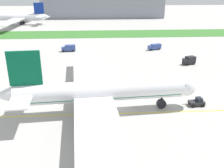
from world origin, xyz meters
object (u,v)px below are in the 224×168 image
object	(u,v)px
airliner_foreground	(98,92)
service_truck_fuel_bowser	(69,48)
service_truck_baggage_loader	(189,60)
pushback_tug	(197,102)
service_truck_catering_van	(155,47)
parked_airliner_far_centre	(18,17)

from	to	relation	value
airliner_foreground	service_truck_fuel_bowser	xyz separation A→B (m)	(-12.69, 59.05, -3.75)
service_truck_baggage_loader	pushback_tug	bearing A→B (deg)	-105.89
service_truck_fuel_bowser	airliner_foreground	bearing A→B (deg)	-77.87
service_truck_catering_van	service_truck_baggage_loader	bearing A→B (deg)	-70.31
service_truck_baggage_loader	service_truck_catering_van	size ratio (longest dim) A/B	0.81
service_truck_baggage_loader	service_truck_catering_van	xyz separation A→B (m)	(-8.27, 23.12, -0.17)
airliner_foreground	service_truck_catering_van	distance (m)	65.41
airliner_foreground	service_truck_catering_van	xyz separation A→B (m)	(26.50, 59.68, -3.86)
pushback_tug	service_truck_catering_van	xyz separation A→B (m)	(1.56, 57.65, 0.49)
service_truck_catering_van	parked_airliner_far_centre	xyz separation A→B (m)	(-83.15, 79.97, 3.80)
airliner_foreground	service_truck_fuel_bowser	distance (m)	60.52
service_truck_baggage_loader	service_truck_fuel_bowser	world-z (taller)	service_truck_baggage_loader
service_truck_baggage_loader	service_truck_catering_van	bearing A→B (deg)	109.69
pushback_tug	parked_airliner_far_centre	bearing A→B (deg)	120.66
parked_airliner_far_centre	service_truck_baggage_loader	bearing A→B (deg)	-48.43
service_truck_fuel_bowser	parked_airliner_far_centre	world-z (taller)	parked_airliner_far_centre
pushback_tug	service_truck_fuel_bowser	bearing A→B (deg)	123.42
service_truck_fuel_bowser	service_truck_catering_van	size ratio (longest dim) A/B	0.99
pushback_tug	service_truck_baggage_loader	distance (m)	35.91
service_truck_baggage_loader	airliner_foreground	bearing A→B (deg)	-133.56
service_truck_catering_van	pushback_tug	bearing A→B (deg)	-91.55
airliner_foreground	parked_airliner_far_centre	bearing A→B (deg)	112.08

